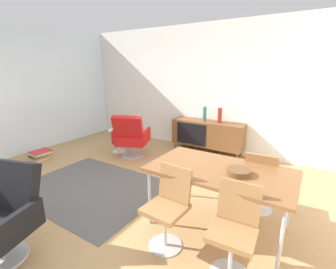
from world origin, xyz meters
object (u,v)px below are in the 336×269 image
object	(u,v)px
wooden_bowl_on_table	(239,172)
lounge_chair_red	(131,136)
armchair_black_shell	(0,214)
dining_chair_back_right	(261,179)
magazine_stack	(41,155)
sideboard	(207,134)
side_table_round	(119,138)
vase_sculptural_dark	(220,115)
dining_chair_front_right	(234,227)
dining_table	(220,173)
vase_cobalt	(205,114)
dining_chair_front_left	(169,204)
fruit_bowl	(118,128)

from	to	relation	value
wooden_bowl_on_table	lounge_chair_red	xyz separation A→B (m)	(-2.61, 1.25, -0.30)
wooden_bowl_on_table	armchair_black_shell	world-z (taller)	armchair_black_shell
dining_chair_back_right	wooden_bowl_on_table	bearing A→B (deg)	-103.74
magazine_stack	armchair_black_shell	bearing A→B (deg)	-36.62
sideboard	side_table_round	xyz separation A→B (m)	(-1.73, -1.03, -0.12)
vase_sculptural_dark	lounge_chair_red	xyz separation A→B (m)	(-1.53, -1.13, -0.41)
lounge_chair_red	armchair_black_shell	distance (m)	2.90
vase_sculptural_dark	dining_chair_front_right	bearing A→B (deg)	-67.35
dining_chair_back_right	dining_table	bearing A→B (deg)	-122.26
sideboard	vase_cobalt	world-z (taller)	vase_cobalt
vase_cobalt	lounge_chair_red	size ratio (longest dim) A/B	0.34
vase_cobalt	side_table_round	bearing A→B (deg)	-147.94
dining_chair_front_left	dining_chair_back_right	xyz separation A→B (m)	(0.70, 1.12, 0.00)
dining_chair_front_right	side_table_round	bearing A→B (deg)	149.47
sideboard	dining_chair_front_right	bearing A→B (deg)	-63.07
sideboard	dining_table	world-z (taller)	dining_table
dining_chair_front_right	fruit_bowl	xyz separation A→B (m)	(-3.21, 1.89, 0.09)
vase_sculptural_dark	armchair_black_shell	bearing A→B (deg)	-101.42
dining_chair_back_right	vase_cobalt	bearing A→B (deg)	131.13
dining_chair_front_right	side_table_round	world-z (taller)	dining_chair_front_right
dining_table	dining_chair_front_right	xyz separation A→B (m)	(0.35, -0.56, -0.23)
dining_table	side_table_round	distance (m)	3.18
dining_chair_front_right	vase_cobalt	bearing A→B (deg)	118.23
dining_chair_front_right	dining_chair_front_left	world-z (taller)	same
sideboard	dining_chair_front_right	distance (m)	3.27
fruit_bowl	wooden_bowl_on_table	bearing A→B (deg)	-23.88
lounge_chair_red	sideboard	bearing A→B (deg)	41.77
sideboard	magazine_stack	world-z (taller)	sideboard
dining_table	fruit_bowl	xyz separation A→B (m)	(-2.86, 1.34, -0.14)
dining_chair_back_right	fruit_bowl	world-z (taller)	dining_chair_back_right
armchair_black_shell	fruit_bowl	distance (m)	3.15
magazine_stack	vase_sculptural_dark	bearing A→B (deg)	36.37
dining_chair_front_right	armchair_black_shell	world-z (taller)	armchair_black_shell
vase_cobalt	magazine_stack	distance (m)	3.61
vase_cobalt	lounge_chair_red	bearing A→B (deg)	-136.19
lounge_chair_red	armchair_black_shell	size ratio (longest dim) A/B	1.00
dining_table	vase_sculptural_dark	bearing A→B (deg)	110.27
vase_sculptural_dark	fruit_bowl	world-z (taller)	vase_sculptural_dark
dining_table	lounge_chair_red	xyz separation A→B (m)	(-2.40, 1.23, -0.23)
dining_chair_back_right	magazine_stack	distance (m)	4.32
sideboard	dining_table	xyz separation A→B (m)	(1.14, -2.36, 0.26)
wooden_bowl_on_table	fruit_bowl	bearing A→B (deg)	156.12
lounge_chair_red	side_table_round	xyz separation A→B (m)	(-0.46, 0.10, -0.15)
sideboard	dining_chair_back_right	size ratio (longest dim) A/B	1.87
dining_table	dining_chair_front_left	world-z (taller)	dining_chair_front_left
side_table_round	sideboard	bearing A→B (deg)	30.72
dining_table	dining_chair_back_right	bearing A→B (deg)	57.74
vase_sculptural_dark	dining_chair_back_right	size ratio (longest dim) A/B	0.37
sideboard	fruit_bowl	size ratio (longest dim) A/B	8.00
dining_table	dining_chair_back_right	size ratio (longest dim) A/B	1.87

